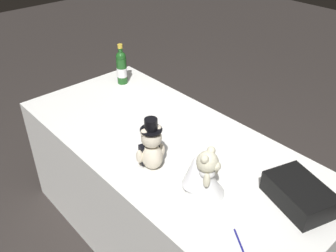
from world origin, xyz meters
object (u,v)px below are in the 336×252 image
(champagne_bottle, at_px, (122,67))
(signing_pen, at_px, (239,241))
(teddy_bear_groom, at_px, (151,148))
(gift_case_black, at_px, (299,194))
(teddy_bear_bride, at_px, (203,174))

(champagne_bottle, bearing_deg, signing_pen, -18.34)
(champagne_bottle, bearing_deg, teddy_bear_groom, -27.24)
(gift_case_black, bearing_deg, teddy_bear_groom, -152.76)
(teddy_bear_groom, height_order, signing_pen, teddy_bear_groom)
(teddy_bear_groom, xyz_separation_m, teddy_bear_bride, (0.30, 0.06, -0.02))
(teddy_bear_bride, height_order, champagne_bottle, champagne_bottle)
(teddy_bear_groom, distance_m, champagne_bottle, 0.98)
(champagne_bottle, bearing_deg, teddy_bear_bride, -18.33)
(champagne_bottle, xyz_separation_m, gift_case_black, (1.51, -0.12, -0.07))
(teddy_bear_groom, bearing_deg, gift_case_black, 27.24)
(champagne_bottle, height_order, signing_pen, champagne_bottle)
(teddy_bear_bride, relative_size, signing_pen, 2.11)
(teddy_bear_groom, height_order, gift_case_black, teddy_bear_groom)
(teddy_bear_bride, distance_m, champagne_bottle, 1.23)
(teddy_bear_bride, bearing_deg, gift_case_black, 38.19)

